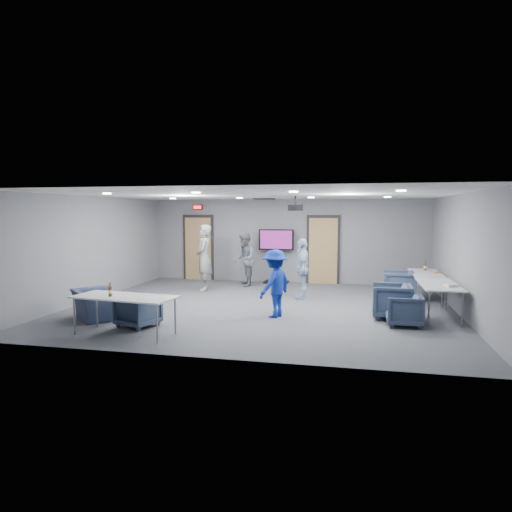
% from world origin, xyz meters
% --- Properties ---
extents(floor, '(9.00, 9.00, 0.00)m').
position_xyz_m(floor, '(0.00, 0.00, 0.00)').
color(floor, '#3E4146').
rests_on(floor, ground).
extents(ceiling, '(9.00, 9.00, 0.00)m').
position_xyz_m(ceiling, '(0.00, 0.00, 2.70)').
color(ceiling, white).
rests_on(ceiling, wall_back).
extents(wall_back, '(9.00, 0.02, 2.70)m').
position_xyz_m(wall_back, '(0.00, 4.00, 1.35)').
color(wall_back, slate).
rests_on(wall_back, floor).
extents(wall_front, '(9.00, 0.02, 2.70)m').
position_xyz_m(wall_front, '(0.00, -4.00, 1.35)').
color(wall_front, slate).
rests_on(wall_front, floor).
extents(wall_left, '(0.02, 8.00, 2.70)m').
position_xyz_m(wall_left, '(-4.50, 0.00, 1.35)').
color(wall_left, slate).
rests_on(wall_left, floor).
extents(wall_right, '(0.02, 8.00, 2.70)m').
position_xyz_m(wall_right, '(4.50, 0.00, 1.35)').
color(wall_right, slate).
rests_on(wall_right, floor).
extents(door_left, '(1.06, 0.17, 2.24)m').
position_xyz_m(door_left, '(-3.00, 3.95, 1.07)').
color(door_left, black).
rests_on(door_left, wall_back).
extents(door_right, '(1.06, 0.17, 2.24)m').
position_xyz_m(door_right, '(1.20, 3.95, 1.07)').
color(door_right, black).
rests_on(door_right, wall_back).
extents(exit_sign, '(0.32, 0.08, 0.16)m').
position_xyz_m(exit_sign, '(-3.00, 3.93, 2.45)').
color(exit_sign, black).
rests_on(exit_sign, wall_back).
extents(hvac_diffuser, '(0.60, 0.60, 0.03)m').
position_xyz_m(hvac_diffuser, '(-0.50, 2.80, 2.69)').
color(hvac_diffuser, black).
rests_on(hvac_diffuser, ceiling).
extents(downlights, '(6.18, 3.78, 0.02)m').
position_xyz_m(downlights, '(0.00, 0.00, 2.68)').
color(downlights, white).
rests_on(downlights, ceiling).
extents(person_a, '(0.62, 0.79, 1.93)m').
position_xyz_m(person_a, '(-2.10, 1.88, 0.96)').
color(person_a, gray).
rests_on(person_a, floor).
extents(person_b, '(0.83, 0.95, 1.65)m').
position_xyz_m(person_b, '(-1.16, 2.97, 0.83)').
color(person_b, slate).
rests_on(person_b, floor).
extents(person_c, '(0.53, 0.99, 1.60)m').
position_xyz_m(person_c, '(0.83, 1.32, 0.80)').
color(person_c, '#AFC1E1').
rests_on(person_c, floor).
extents(person_d, '(0.90, 1.10, 1.48)m').
position_xyz_m(person_d, '(0.50, -0.98, 0.74)').
color(person_d, navy).
rests_on(person_d, floor).
extents(chair_right_a, '(0.88, 0.86, 0.76)m').
position_xyz_m(chair_right_a, '(3.35, 1.72, 0.38)').
color(chair_right_a, '#3A4764').
rests_on(chair_right_a, floor).
extents(chair_right_b, '(0.86, 0.83, 0.75)m').
position_xyz_m(chair_right_b, '(2.99, -0.57, 0.38)').
color(chair_right_b, '#34415A').
rests_on(chair_right_b, floor).
extents(chair_right_c, '(0.71, 0.69, 0.64)m').
position_xyz_m(chair_right_c, '(3.19, -1.20, 0.32)').
color(chair_right_c, '#313D55').
rests_on(chair_right_c, floor).
extents(chair_front_a, '(0.89, 0.90, 0.66)m').
position_xyz_m(chair_front_a, '(-2.03, -2.40, 0.33)').
color(chair_front_a, '#324056').
rests_on(chair_front_a, floor).
extents(chair_front_b, '(1.31, 1.31, 0.64)m').
position_xyz_m(chair_front_b, '(-3.21, -2.00, 0.32)').
color(chair_front_b, '#35405C').
rests_on(chair_front_b, floor).
extents(table_right_a, '(0.73, 1.74, 0.73)m').
position_xyz_m(table_right_a, '(4.00, 1.73, 0.68)').
color(table_right_a, silver).
rests_on(table_right_a, floor).
extents(table_right_b, '(0.79, 1.90, 0.73)m').
position_xyz_m(table_right_b, '(4.00, -0.17, 0.69)').
color(table_right_b, silver).
rests_on(table_right_b, floor).
extents(table_front_left, '(2.01, 1.03, 0.73)m').
position_xyz_m(table_front_left, '(-2.01, -3.00, 0.69)').
color(table_front_left, silver).
rests_on(table_front_left, floor).
extents(bottle_front, '(0.07, 0.07, 0.26)m').
position_xyz_m(bottle_front, '(-2.25, -3.07, 0.83)').
color(bottle_front, '#5E2F10').
rests_on(bottle_front, table_front_left).
extents(bottle_right, '(0.07, 0.07, 0.27)m').
position_xyz_m(bottle_right, '(4.04, 2.14, 0.83)').
color(bottle_right, '#5E2F10').
rests_on(bottle_right, table_right_a).
extents(snack_box, '(0.18, 0.15, 0.03)m').
position_xyz_m(snack_box, '(4.25, 1.63, 0.75)').
color(snack_box, '#CF6633').
rests_on(snack_box, table_right_a).
extents(wrapper, '(0.30, 0.26, 0.06)m').
position_xyz_m(wrapper, '(4.19, -0.55, 0.76)').
color(wrapper, silver).
rests_on(wrapper, table_right_b).
extents(tv_stand, '(1.14, 0.54, 1.74)m').
position_xyz_m(tv_stand, '(-0.29, 3.75, 0.99)').
color(tv_stand, black).
rests_on(tv_stand, floor).
extents(projector, '(0.42, 0.39, 0.36)m').
position_xyz_m(projector, '(0.72, 0.69, 2.40)').
color(projector, black).
rests_on(projector, ceiling).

